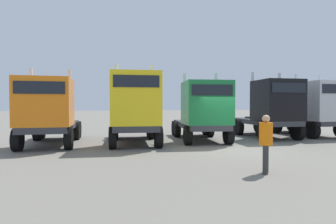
% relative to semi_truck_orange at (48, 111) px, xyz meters
% --- Properties ---
extents(ground, '(200.00, 200.00, 0.00)m').
position_rel_semi_truck_orange_xyz_m(ground, '(8.48, -3.75, -1.78)').
color(ground, slate).
extents(semi_truck_orange, '(3.08, 6.42, 3.98)m').
position_rel_semi_truck_orange_xyz_m(semi_truck_orange, '(0.00, 0.00, 0.00)').
color(semi_truck_orange, '#333338').
rests_on(semi_truck_orange, ground).
extents(semi_truck_yellow, '(3.45, 6.35, 4.31)m').
position_rel_semi_truck_orange_xyz_m(semi_truck_yellow, '(4.24, -0.88, 0.14)').
color(semi_truck_yellow, '#333338').
rests_on(semi_truck_yellow, ground).
extents(semi_truck_green, '(3.65, 6.37, 3.97)m').
position_rel_semi_truck_orange_xyz_m(semi_truck_green, '(8.17, -0.83, -0.02)').
color(semi_truck_green, '#333338').
rests_on(semi_truck_green, ground).
extents(semi_truck_black, '(3.22, 6.01, 4.20)m').
position_rel_semi_truck_orange_xyz_m(semi_truck_black, '(12.92, -0.68, 0.10)').
color(semi_truck_black, '#333338').
rests_on(semi_truck_black, ground).
extents(semi_truck_silver, '(3.06, 6.23, 4.20)m').
position_rel_semi_truck_orange_xyz_m(semi_truck_silver, '(16.43, -0.64, 0.08)').
color(semi_truck_silver, '#333338').
rests_on(semi_truck_silver, ground).
extents(visitor_in_hivis, '(0.56, 0.56, 1.79)m').
position_rel_semi_truck_orange_xyz_m(visitor_in_hivis, '(6.84, -8.06, -0.74)').
color(visitor_in_hivis, '#2F2F2F').
rests_on(visitor_in_hivis, ground).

